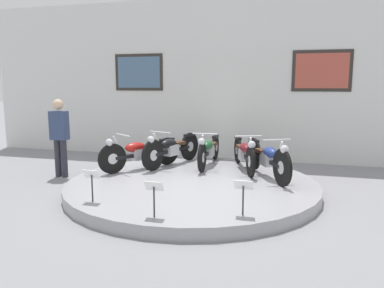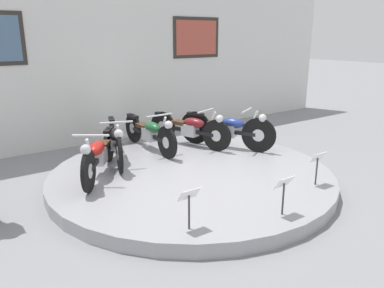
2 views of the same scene
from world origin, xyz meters
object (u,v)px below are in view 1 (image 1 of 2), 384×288
at_px(motorcycle_green, 209,149).
at_px(info_placard_front_centre, 154,191).
at_px(info_placard_front_right, 243,190).
at_px(motorcycle_black, 171,148).
at_px(motorcycle_blue, 268,157).
at_px(motorcycle_maroon, 244,152).
at_px(info_placard_front_left, 92,178).
at_px(motorcycle_red, 139,152).
at_px(visitor_standing, 60,133).

height_order(motorcycle_green, info_placard_front_centre, motorcycle_green).
bearing_deg(info_placard_front_centre, info_placard_front_right, 18.01).
bearing_deg(motorcycle_black, motorcycle_blue, -14.38).
bearing_deg(motorcycle_maroon, info_placard_front_left, -125.30).
bearing_deg(motorcycle_red, motorcycle_maroon, 14.28).
xyz_separation_m(motorcycle_maroon, info_placard_front_left, (-1.98, -2.79, -0.01)).
distance_m(motorcycle_red, info_placard_front_left, 2.25).
distance_m(motorcycle_red, info_placard_front_centre, 2.95).
relative_size(motorcycle_black, info_placard_front_left, 3.74).
xyz_separation_m(motorcycle_green, info_placard_front_right, (1.17, -3.00, -0.00)).
xyz_separation_m(motorcycle_maroon, visitor_standing, (-3.85, -0.87, 0.38)).
height_order(motorcycle_green, info_placard_front_left, motorcycle_green).
bearing_deg(info_placard_front_left, info_placard_front_centre, -18.01).
height_order(motorcycle_blue, info_placard_front_centre, motorcycle_blue).
height_order(info_placard_front_centre, visitor_standing, visitor_standing).
bearing_deg(motorcycle_black, motorcycle_green, 14.07).
bearing_deg(info_placard_front_right, motorcycle_maroon, 97.26).
distance_m(motorcycle_green, info_placard_front_right, 3.22).
height_order(motorcycle_green, visitor_standing, visitor_standing).
height_order(motorcycle_black, motorcycle_blue, motorcycle_blue).
bearing_deg(visitor_standing, motorcycle_blue, 4.20).
relative_size(motorcycle_red, motorcycle_maroon, 0.87).
bearing_deg(visitor_standing, info_placard_front_left, -45.77).
distance_m(motorcycle_black, visitor_standing, 2.42).
bearing_deg(motorcycle_green, info_placard_front_left, -111.27).
distance_m(motorcycle_blue, info_placard_front_left, 3.36).
height_order(info_placard_front_left, info_placard_front_centre, same).
height_order(motorcycle_black, info_placard_front_right, motorcycle_black).
bearing_deg(info_placard_front_right, info_placard_front_centre, -161.99).
height_order(motorcycle_maroon, info_placard_front_left, motorcycle_maroon).
bearing_deg(info_placard_front_centre, motorcycle_black, 104.32).
bearing_deg(visitor_standing, motorcycle_black, 21.35).
relative_size(motorcycle_blue, visitor_standing, 1.08).
distance_m(info_placard_front_right, visitor_standing, 4.64).
relative_size(motorcycle_red, motorcycle_green, 0.84).
height_order(motorcycle_black, info_placard_front_left, motorcycle_black).
xyz_separation_m(motorcycle_black, motorcycle_blue, (2.15, -0.55, 0.01)).
xyz_separation_m(info_placard_front_right, visitor_standing, (-4.21, 1.92, 0.39)).
distance_m(info_placard_front_left, info_placard_front_centre, 1.23).
bearing_deg(motorcycle_red, info_placard_front_left, -85.51).
height_order(motorcycle_red, info_placard_front_right, motorcycle_red).
distance_m(motorcycle_maroon, info_placard_front_right, 2.82).
height_order(motorcycle_red, motorcycle_black, motorcycle_black).
bearing_deg(motorcycle_blue, motorcycle_black, 165.62).
distance_m(info_placard_front_centre, info_placard_front_right, 1.23).
xyz_separation_m(motorcycle_maroon, motorcycle_blue, (0.53, -0.55, 0.02)).
bearing_deg(motorcycle_blue, info_placard_front_centre, -116.99).
relative_size(motorcycle_blue, info_placard_front_left, 3.55).
bearing_deg(motorcycle_maroon, info_placard_front_centre, -104.34).
distance_m(motorcycle_red, motorcycle_green, 1.54).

